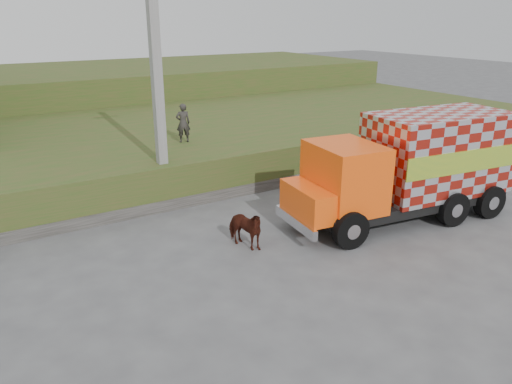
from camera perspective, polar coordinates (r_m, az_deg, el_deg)
ground at (r=14.02m, az=0.61°, el=-6.49°), size 120.00×120.00×0.00m
embankment at (r=22.36m, az=-13.28°, el=5.08°), size 40.00×12.00×1.50m
embankment_far at (r=33.64m, az=-20.22°, el=10.47°), size 40.00×12.00×3.00m
retaining_strip at (r=16.67m, az=-13.05°, el=-1.89°), size 16.00×0.50×0.40m
utility_pole at (r=16.40m, az=-11.22°, el=11.93°), size 1.20×0.30×8.00m
cargo_truck at (r=16.33m, az=17.36°, el=2.83°), size 7.63×3.35×3.30m
cow at (r=13.85m, az=-1.37°, el=-4.20°), size 1.01×1.49×1.15m
pedestrian at (r=19.49m, az=-8.33°, el=7.82°), size 0.61×0.48×1.49m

